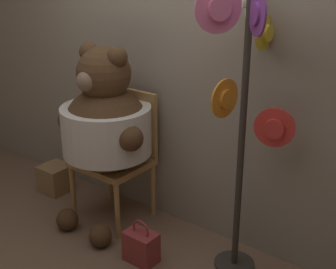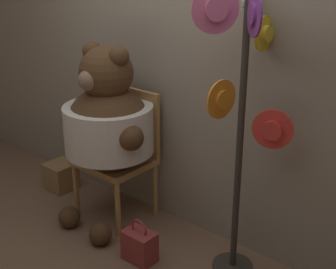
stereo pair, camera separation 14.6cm
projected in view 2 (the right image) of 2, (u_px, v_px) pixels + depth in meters
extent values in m
plane|color=brown|center=(117.00, 258.00, 3.36)|extent=(14.00, 14.00, 0.00)
cube|color=gray|center=(185.00, 77.00, 3.46)|extent=(8.00, 0.10, 2.37)
cylinder|color=#B2844C|center=(76.00, 190.00, 3.83)|extent=(0.04, 0.04, 0.46)
cylinder|color=#B2844C|center=(118.00, 210.00, 3.53)|extent=(0.04, 0.04, 0.46)
cylinder|color=#B2844C|center=(114.00, 173.00, 4.13)|extent=(0.04, 0.04, 0.46)
cylinder|color=#B2844C|center=(155.00, 190.00, 3.83)|extent=(0.04, 0.04, 0.46)
cube|color=#B2844C|center=(114.00, 161.00, 3.74)|extent=(0.55, 0.48, 0.05)
cube|color=#B2844C|center=(133.00, 120.00, 3.79)|extent=(0.55, 0.04, 0.53)
sphere|color=#4C331E|center=(109.00, 129.00, 3.55)|extent=(0.67, 0.67, 0.67)
cylinder|color=silver|center=(109.00, 129.00, 3.55)|extent=(0.68, 0.68, 0.37)
sphere|color=#4C331E|center=(106.00, 73.00, 3.40)|extent=(0.40, 0.40, 0.40)
sphere|color=#4C331E|center=(92.00, 51.00, 3.43)|extent=(0.15, 0.15, 0.15)
sphere|color=#4C331E|center=(119.00, 56.00, 3.26)|extent=(0.15, 0.15, 0.15)
sphere|color=#7A604C|center=(88.00, 80.00, 3.28)|extent=(0.15, 0.15, 0.15)
sphere|color=#4C331E|center=(73.00, 118.00, 3.67)|extent=(0.19, 0.19, 0.19)
sphere|color=#4C331E|center=(131.00, 138.00, 3.29)|extent=(0.19, 0.19, 0.19)
sphere|color=#4C331E|center=(69.00, 217.00, 3.71)|extent=(0.17, 0.17, 0.17)
sphere|color=#4C331E|center=(100.00, 234.00, 3.49)|extent=(0.17, 0.17, 0.17)
cylinder|color=#332D28|center=(232.00, 265.00, 3.26)|extent=(0.28, 0.28, 0.02)
cylinder|color=#332D28|center=(240.00, 141.00, 2.92)|extent=(0.04, 0.04, 1.89)
cylinder|color=#D16693|center=(215.00, 9.00, 2.58)|extent=(0.17, 0.24, 0.28)
cylinder|color=#D16693|center=(215.00, 9.00, 2.58)|extent=(0.13, 0.15, 0.14)
cylinder|color=red|center=(273.00, 129.00, 2.81)|extent=(0.24, 0.09, 0.25)
cylinder|color=red|center=(273.00, 129.00, 2.81)|extent=(0.14, 0.11, 0.12)
cylinder|color=yellow|center=(264.00, 34.00, 2.82)|extent=(0.02, 0.21, 0.21)
cylinder|color=yellow|center=(264.00, 34.00, 2.82)|extent=(0.08, 0.10, 0.10)
cylinder|color=#7A388E|center=(254.00, 14.00, 2.51)|extent=(0.20, 0.18, 0.26)
cylinder|color=#7A388E|center=(254.00, 14.00, 2.51)|extent=(0.12, 0.12, 0.12)
cylinder|color=orange|center=(221.00, 99.00, 2.69)|extent=(0.05, 0.23, 0.23)
cylinder|color=orange|center=(221.00, 99.00, 2.69)|extent=(0.07, 0.12, 0.11)
cube|color=maroon|center=(140.00, 246.00, 3.29)|extent=(0.23, 0.15, 0.23)
torus|color=maroon|center=(139.00, 228.00, 3.24)|extent=(0.14, 0.02, 0.14)
cube|color=#937047|center=(61.00, 176.00, 4.31)|extent=(0.25, 0.25, 0.25)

